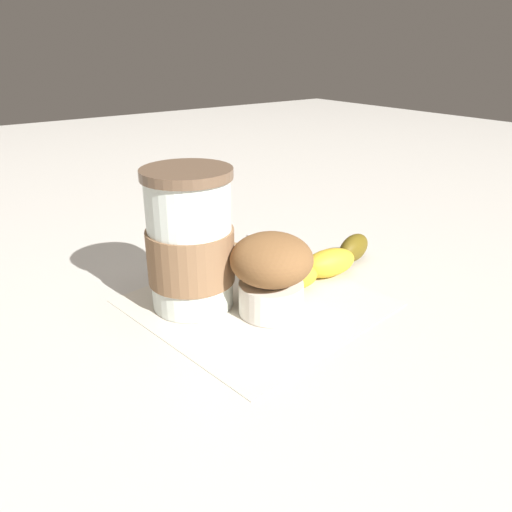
{
  "coord_description": "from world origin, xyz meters",
  "views": [
    {
      "loc": [
        -0.28,
        -0.38,
        0.26
      ],
      "look_at": [
        0.0,
        0.0,
        0.06
      ],
      "focal_mm": 35.0,
      "sensor_mm": 36.0,
      "label": 1
    }
  ],
  "objects_px": {
    "coffee_cup": "(190,244)",
    "sugar_packet": "(265,238)",
    "muffin": "(274,270)",
    "banana": "(326,262)"
  },
  "relations": [
    {
      "from": "banana",
      "to": "sugar_packet",
      "type": "height_order",
      "value": "banana"
    },
    {
      "from": "coffee_cup",
      "to": "muffin",
      "type": "xyz_separation_m",
      "value": [
        0.06,
        -0.06,
        -0.02
      ]
    },
    {
      "from": "coffee_cup",
      "to": "muffin",
      "type": "distance_m",
      "value": 0.09
    },
    {
      "from": "banana",
      "to": "sugar_packet",
      "type": "distance_m",
      "value": 0.14
    },
    {
      "from": "coffee_cup",
      "to": "banana",
      "type": "xyz_separation_m",
      "value": [
        0.16,
        -0.03,
        -0.05
      ]
    },
    {
      "from": "coffee_cup",
      "to": "muffin",
      "type": "relative_size",
      "value": 1.73
    },
    {
      "from": "coffee_cup",
      "to": "sugar_packet",
      "type": "bearing_deg",
      "value": 30.06
    },
    {
      "from": "muffin",
      "to": "sugar_packet",
      "type": "distance_m",
      "value": 0.21
    },
    {
      "from": "sugar_packet",
      "to": "banana",
      "type": "bearing_deg",
      "value": -94.88
    },
    {
      "from": "muffin",
      "to": "sugar_packet",
      "type": "xyz_separation_m",
      "value": [
        0.12,
        0.16,
        -0.04
      ]
    }
  ]
}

